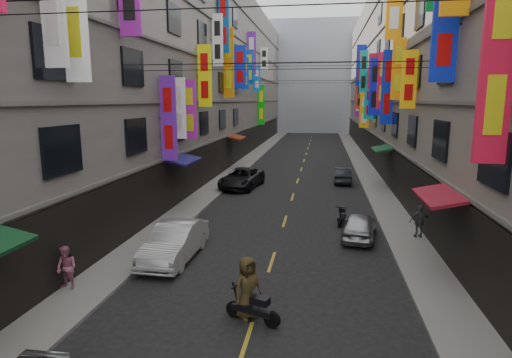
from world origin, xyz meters
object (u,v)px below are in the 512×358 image
(scooter_far_right, at_px, (342,216))
(pedestrian_rfar, at_px, (420,221))
(pedestrian_lfar, at_px, (67,268))
(car_right_far, at_px, (343,175))
(car_left_far, at_px, (242,178))
(pedestrian_crossing, at_px, (247,287))
(car_left_mid, at_px, (174,242))
(car_right_mid, at_px, (360,226))
(scooter_crossing, at_px, (253,309))

(scooter_far_right, bearing_deg, pedestrian_rfar, 159.33)
(pedestrian_lfar, bearing_deg, car_right_far, 79.02)
(car_left_far, bearing_deg, pedestrian_crossing, -71.16)
(pedestrian_lfar, height_order, pedestrian_crossing, pedestrian_crossing)
(car_left_mid, distance_m, car_right_mid, 8.74)
(car_right_far, distance_m, pedestrian_lfar, 23.82)
(car_right_far, bearing_deg, car_right_mid, 92.12)
(pedestrian_rfar, bearing_deg, car_right_far, -86.64)
(car_left_mid, xyz_separation_m, car_right_far, (7.60, 18.01, -0.14))
(scooter_crossing, distance_m, pedestrian_rfar, 10.91)
(scooter_far_right, relative_size, car_left_far, 0.34)
(car_left_far, bearing_deg, car_right_far, 29.90)
(scooter_crossing, bearing_deg, car_right_mid, -3.46)
(pedestrian_crossing, bearing_deg, pedestrian_rfar, 4.54)
(pedestrian_rfar, bearing_deg, pedestrian_crossing, 42.84)
(car_right_mid, height_order, car_right_far, car_right_mid)
(car_left_mid, relative_size, pedestrian_lfar, 3.02)
(car_left_mid, height_order, car_right_far, car_left_mid)
(scooter_far_right, bearing_deg, pedestrian_lfar, 55.82)
(car_right_mid, bearing_deg, car_left_mid, 36.36)
(car_left_mid, bearing_deg, pedestrian_lfar, -125.16)
(pedestrian_lfar, bearing_deg, pedestrian_crossing, 7.83)
(pedestrian_lfar, distance_m, pedestrian_rfar, 15.22)
(scooter_far_right, height_order, car_left_far, car_left_far)
(scooter_crossing, bearing_deg, pedestrian_rfar, -16.41)
(scooter_crossing, relative_size, car_left_far, 0.33)
(scooter_far_right, distance_m, car_right_far, 11.73)
(scooter_crossing, xyz_separation_m, car_left_far, (-4.03, 19.44, 0.28))
(scooter_far_right, relative_size, pedestrian_rfar, 1.14)
(car_right_far, height_order, pedestrian_crossing, pedestrian_crossing)
(pedestrian_crossing, bearing_deg, car_left_mid, 84.88)
(car_left_far, xyz_separation_m, pedestrian_crossing, (3.80, -19.14, 0.23))
(car_right_mid, relative_size, pedestrian_crossing, 1.93)
(car_right_mid, xyz_separation_m, car_right_far, (-0.18, 14.02, -0.01))
(car_left_mid, height_order, pedestrian_lfar, pedestrian_lfar)
(pedestrian_rfar, bearing_deg, car_right_mid, -4.30)
(car_left_far, height_order, pedestrian_lfar, pedestrian_lfar)
(car_right_far, height_order, pedestrian_lfar, pedestrian_lfar)
(scooter_crossing, height_order, pedestrian_lfar, pedestrian_lfar)
(pedestrian_lfar, bearing_deg, scooter_crossing, 5.55)
(car_left_far, relative_size, car_right_far, 1.40)
(car_left_far, xyz_separation_m, car_right_mid, (7.77, -10.90, -0.10))
(scooter_far_right, relative_size, pedestrian_lfar, 1.17)
(car_right_mid, distance_m, pedestrian_lfar, 12.80)
(car_left_mid, bearing_deg, scooter_far_right, 42.88)
(car_left_far, bearing_deg, pedestrian_lfar, -90.36)
(car_right_mid, relative_size, car_right_far, 0.99)
(scooter_far_right, xyz_separation_m, pedestrian_crossing, (-3.24, -10.54, 0.52))
(car_right_far, bearing_deg, scooter_far_right, 88.68)
(car_left_far, distance_m, car_right_mid, 13.39)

